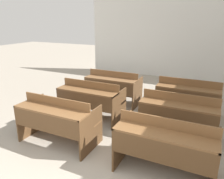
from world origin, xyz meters
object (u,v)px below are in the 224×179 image
object	(u,v)px
bench_second_left	(91,98)
schoolbag	(34,115)
bench_front_right	(165,144)
bench_front_left	(57,118)
bench_second_right	(179,114)
bench_third_right	(188,96)
bench_third_left	(113,86)

from	to	relation	value
bench_second_left	schoolbag	bearing A→B (deg)	-139.80
bench_second_left	bench_front_right	bearing A→B (deg)	-30.88
bench_front_left	bench_front_right	size ratio (longest dim) A/B	1.00
bench_front_left	bench_second_right	bearing A→B (deg)	31.06
bench_front_right	bench_third_right	xyz separation A→B (m)	(0.01, 2.19, 0.00)
bench_front_right	bench_second_left	distance (m)	2.15
bench_second_left	bench_third_left	size ratio (longest dim) A/B	1.00
bench_front_right	bench_third_right	distance (m)	2.19
bench_front_right	bench_second_right	distance (m)	1.11
bench_second_right	bench_front_left	bearing A→B (deg)	-148.94
bench_third_left	schoolbag	distance (m)	2.07
bench_second_right	bench_third_left	xyz separation A→B (m)	(-1.81, 1.05, 0.00)
bench_front_right	bench_third_left	bearing A→B (deg)	130.14
bench_front_left	bench_front_right	world-z (taller)	same
bench_second_right	bench_third_right	size ratio (longest dim) A/B	1.00
bench_second_left	bench_third_right	size ratio (longest dim) A/B	1.00
bench_third_right	bench_second_right	bearing A→B (deg)	-90.97
bench_front_left	bench_second_left	distance (m)	1.11
bench_second_right	schoolbag	xyz separation A→B (m)	(-2.75, -0.77, -0.26)
bench_front_right	bench_third_left	size ratio (longest dim) A/B	1.00
bench_second_right	bench_third_left	distance (m)	2.09
bench_second_left	schoolbag	distance (m)	1.22
bench_second_right	bench_second_left	bearing A→B (deg)	-179.94
bench_second_right	schoolbag	bearing A→B (deg)	-164.29
bench_second_right	bench_third_right	distance (m)	1.08
bench_front_left	bench_third_right	distance (m)	2.87
bench_front_left	bench_third_left	bearing A→B (deg)	89.24
bench_second_right	bench_third_left	bearing A→B (deg)	149.87
bench_third_left	schoolbag	size ratio (longest dim) A/B	3.27
bench_third_left	bench_third_right	size ratio (longest dim) A/B	1.00
bench_second_left	bench_second_right	world-z (taller)	same
bench_second_left	bench_second_right	xyz separation A→B (m)	(1.84, 0.00, 0.00)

